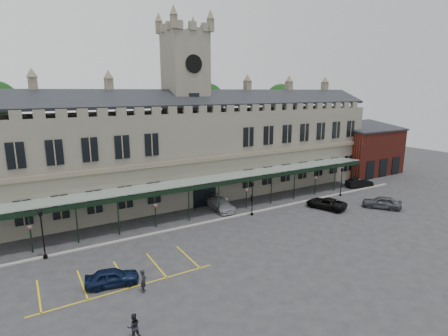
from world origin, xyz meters
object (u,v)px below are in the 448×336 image
station_building (187,151)px  car_left_a (112,277)px  clock_tower (186,103)px  person_b (134,326)px  car_van (326,203)px  lamp_post_left (42,229)px  person_a (144,281)px  sign_board (225,203)px  car_right_a (382,202)px  traffic_cone (338,205)px  car_taxi (221,204)px  car_right_b (359,183)px  lamp_post_mid (252,195)px  lamp_post_right (342,179)px

station_building → car_left_a: station_building is taller
clock_tower → person_b: (-15.32, -25.04, -12.29)m
car_left_a → car_van: size_ratio=0.80×
lamp_post_left → car_left_a: lamp_post_left is taller
lamp_post_left → person_a: size_ratio=2.66×
sign_board → car_right_a: 20.06m
person_a → traffic_cone: bearing=-51.2°
station_building → person_a: 24.89m
lamp_post_left → car_taxi: size_ratio=0.91×
station_building → lamp_post_left: bearing=-150.9°
car_left_a → sign_board: bearing=-44.9°
station_building → car_right_a: size_ratio=12.96×
car_taxi → car_right_b: bearing=-0.0°
lamp_post_mid → car_taxi: (-2.27, 3.61, -1.81)m
lamp_post_mid → person_b: 23.30m
clock_tower → car_right_b: 29.42m
car_van → person_b: (-28.13, -11.14, 0.13)m
lamp_post_left → car_van: bearing=-5.7°
car_taxi → person_b: 23.97m
person_a → car_taxi: bearing=-21.0°
car_van → person_b: 30.25m
person_b → car_left_a: bearing=-88.4°
lamp_post_mid → sign_board: size_ratio=3.35×
car_taxi → person_b: (-16.32, -17.55, 0.07)m
lamp_post_left → lamp_post_right: (37.89, -0.31, -0.32)m
car_van → person_a: size_ratio=2.82×
traffic_cone → person_a: size_ratio=0.35×
station_building → clock_tower: clock_tower is taller
station_building → car_taxi: bearing=-82.3°
sign_board → car_taxi: 0.93m
traffic_cone → car_left_a: 29.67m
traffic_cone → car_left_a: bearing=-172.5°
clock_tower → lamp_post_mid: (3.27, -11.10, -10.54)m
car_right_a → person_b: bearing=-23.8°
car_right_a → lamp_post_right: bearing=-124.3°
lamp_post_left → lamp_post_mid: size_ratio=1.09×
car_right_a → person_a: size_ratio=2.59×
car_right_a → person_b: 35.14m
car_right_b → car_left_a: bearing=114.9°
sign_board → person_a: (-15.04, -13.33, 0.26)m
car_right_b → lamp_post_mid: bearing=106.9°
station_building → car_left_a: (-15.00, -18.24, -5.79)m
car_right_b → person_b: person_b is taller
clock_tower → traffic_cone: bearing=-45.1°
traffic_cone → car_taxi: size_ratio=0.12×
car_left_a → car_right_a: car_right_a is taller
clock_tower → car_taxi: (1.00, -7.49, -12.36)m
car_taxi → car_right_a: (18.00, -10.00, 0.03)m
car_left_a → person_a: person_a is taller
car_right_a → person_b: (-34.32, -7.55, 0.03)m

